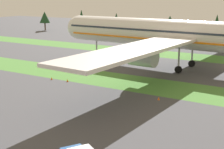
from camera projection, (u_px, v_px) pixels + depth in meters
grass_strip_near at (137, 83)px, 68.04m from camera, size 320.00×11.99×0.01m
grass_strip_far at (190, 57)px, 98.05m from camera, size 320.00×11.99×0.01m
airliner at (178, 34)px, 79.80m from camera, size 70.21×86.35×24.23m
taxiway_marker_0 at (52, 78)px, 71.03m from camera, size 0.44×0.44×0.52m
taxiway_marker_2 at (68, 80)px, 69.30m from camera, size 0.44×0.44×0.55m
taxiway_marker_3 at (159, 98)px, 57.18m from camera, size 0.44×0.44×0.56m
distant_tree_line at (223, 25)px, 124.35m from camera, size 186.08×9.35×11.47m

